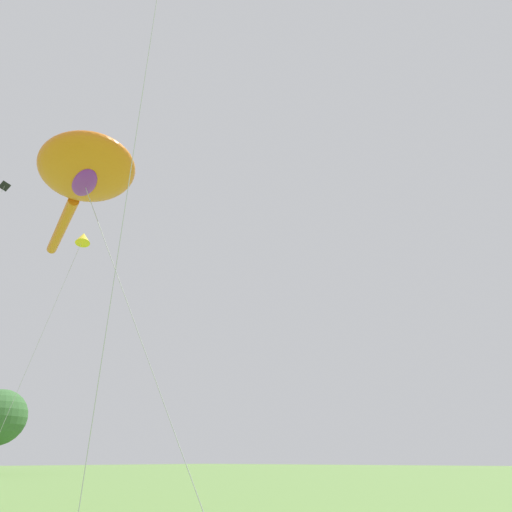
# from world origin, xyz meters

# --- Properties ---
(big_show_kite) EXTENTS (5.71, 13.01, 12.60)m
(big_show_kite) POSITION_xyz_m (-0.25, 15.17, 11.91)
(big_show_kite) COLOR orange
(big_show_kite) RESTS_ON ground
(small_kite_tiny_distant) EXTENTS (3.14, 1.32, 13.02)m
(small_kite_tiny_distant) POSITION_xyz_m (3.79, 21.59, 12.53)
(small_kite_tiny_distant) COLOR yellow
(small_kite_tiny_distant) RESTS_ON ground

